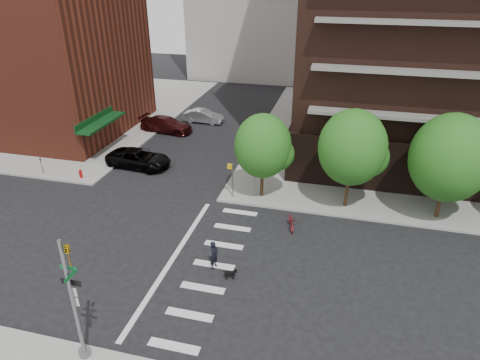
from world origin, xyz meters
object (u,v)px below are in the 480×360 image
at_px(fire_hydrant, 81,173).
at_px(parked_car_silver, 203,116).
at_px(parked_car_maroon, 166,125).
at_px(parked_car_black, 139,158).
at_px(scooter, 291,221).
at_px(traffic_signal, 76,310).
at_px(dog_walker, 214,255).

bearing_deg(fire_hydrant, parked_car_silver, 72.17).
height_order(parked_car_maroon, parked_car_silver, parked_car_maroon).
distance_m(parked_car_black, scooter, 15.13).
xyz_separation_m(traffic_signal, dog_walker, (3.55, 7.31, -1.85)).
distance_m(fire_hydrant, parked_car_maroon, 12.06).
bearing_deg(traffic_signal, parked_car_maroon, 105.91).
bearing_deg(parked_car_maroon, parked_car_black, -168.16).
bearing_deg(scooter, parked_car_maroon, 121.37).
height_order(traffic_signal, fire_hydrant, traffic_signal).
bearing_deg(fire_hydrant, scooter, -9.42).
bearing_deg(parked_car_silver, traffic_signal, -169.00).
distance_m(parked_car_silver, dog_walker, 25.05).
height_order(fire_hydrant, parked_car_black, parked_car_black).
distance_m(parked_car_black, parked_car_maroon, 8.55).
relative_size(traffic_signal, parked_car_silver, 1.40).
xyz_separation_m(traffic_signal, parked_car_black, (-6.63, 18.65, -1.94)).
height_order(scooter, dog_walker, dog_walker).
bearing_deg(scooter, parked_car_black, 141.72).
distance_m(parked_car_silver, scooter, 22.08).
distance_m(scooter, dog_walker, 6.29).
relative_size(parked_car_black, parked_car_silver, 1.27).
distance_m(traffic_signal, parked_car_silver, 31.31).
bearing_deg(parked_car_black, parked_car_maroon, 12.09).
bearing_deg(parked_car_maroon, traffic_signal, -159.66).
relative_size(traffic_signal, fire_hydrant, 8.20).
distance_m(fire_hydrant, scooter, 17.44).
xyz_separation_m(scooter, dog_walker, (-3.62, -5.13, 0.36)).
height_order(parked_car_black, parked_car_maroon, parked_car_maroon).
relative_size(parked_car_black, scooter, 2.93).
height_order(fire_hydrant, scooter, scooter).
height_order(traffic_signal, parked_car_silver, traffic_signal).
distance_m(traffic_signal, dog_walker, 8.34).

